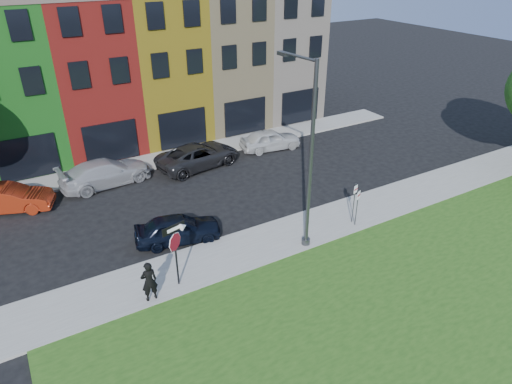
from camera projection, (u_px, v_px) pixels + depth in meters
ground at (324, 270)px, 20.32m from camera, size 120.00×120.00×0.00m
sidewalk_near at (319, 225)px, 23.46m from camera, size 40.00×3.00×0.12m
sidewalk_far at (149, 162)px, 30.37m from camera, size 40.00×2.40×0.12m
rowhouse_block at (120, 68)px, 32.96m from camera, size 30.00×10.12×10.00m
stop_sign at (175, 243)px, 18.31m from camera, size 1.03×0.29×2.93m
man at (149, 281)px, 18.04m from camera, size 0.68×0.46×1.80m
sedan_near at (178, 229)px, 22.02m from camera, size 3.44×4.83×1.40m
parked_car_red at (9, 199)px, 24.56m from camera, size 4.47×5.48×1.47m
parked_car_silver at (106, 173)px, 27.30m from camera, size 3.45×5.90×1.56m
parked_car_dark at (198, 155)px, 29.57m from camera, size 4.36×6.38×1.54m
parked_car_white at (270, 140)px, 32.12m from camera, size 2.87×4.74×1.46m
street_lamp at (308, 159)px, 19.95m from camera, size 0.57×2.58×8.74m
parking_sign_a at (357, 203)px, 22.80m from camera, size 0.30×0.17×2.01m
parking_sign_b at (354, 198)px, 23.01m from camera, size 0.31×0.14×2.23m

